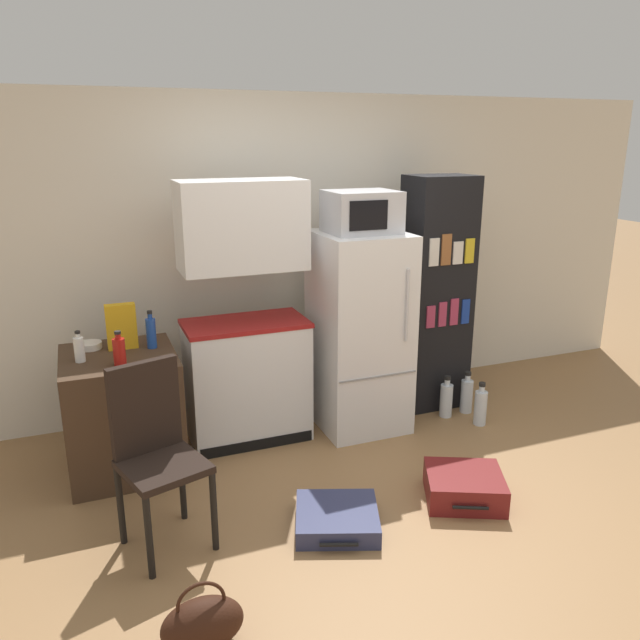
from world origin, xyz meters
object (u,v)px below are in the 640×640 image
Objects in this scene: water_bottle_front at (446,399)px; water_bottle_middle at (467,395)px; suitcase_small_flat at (464,487)px; bottle_ketchup_red at (119,351)px; suitcase_large_flat at (337,518)px; kitchen_hutch at (245,326)px; handbag at (202,623)px; side_table at (123,412)px; microwave at (362,212)px; water_bottle_back at (481,407)px; bowl at (90,345)px; bottle_milk_white at (79,349)px; bottle_blue_soda at (151,332)px; chair at (154,441)px; bookshelf at (436,294)px; refrigerator at (359,332)px; cereal_box at (121,326)px.

water_bottle_middle is at bearing 3.02° from water_bottle_front.
bottle_ketchup_red is at bearing 177.80° from suitcase_small_flat.
water_bottle_middle reaches higher than water_bottle_front.
suitcase_large_flat is at bearing -156.55° from suitcase_small_flat.
kitchen_hutch is 5.17× the size of handbag.
side_table is 0.99m from kitchen_hutch.
microwave is 1.41× the size of water_bottle_back.
bottle_ketchup_red is 0.61× the size of handbag.
bowl is at bearing 169.12° from water_bottle_back.
microwave is 2.44× the size of bottle_milk_white.
microwave is at bearing 156.85° from water_bottle_back.
bowl is at bearing 129.39° from side_table.
bottle_blue_soda is at bearing 88.08° from handbag.
bottle_ketchup_red is 1.42× the size of bowl.
chair is (0.10, -0.88, 0.19)m from side_table.
bowl is at bearing 112.04° from bottle_ketchup_red.
bottle_ketchup_red is 0.64× the size of water_bottle_front.
microwave is 1.91× the size of bottle_blue_soda.
suitcase_large_flat is (-1.41, -1.32, -0.87)m from bookshelf.
bottle_blue_soda is at bearing 50.32° from bottle_ketchup_red.
kitchen_hutch is 1.58m from bookshelf.
suitcase_small_flat is 1.71× the size of water_bottle_middle.
handbag reaches higher than suitcase_large_flat.
bookshelf is (0.73, 0.14, 0.19)m from refrigerator.
bottle_milk_white reaches higher than bowl.
suitcase_small_flat reaches higher than suitcase_large_flat.
bottle_blue_soda is (0.22, 0.27, 0.01)m from bottle_ketchup_red.
suitcase_large_flat is 1.72m from water_bottle_front.
bottle_milk_white is 0.28m from bottle_ketchup_red.
side_table is 2.63m from water_bottle_middle.
side_table is 2.43m from water_bottle_front.
cereal_box is at bearing 174.41° from water_bottle_front.
cereal_box is at bearing 148.74° from suitcase_large_flat.
suitcase_large_flat is at bearing 33.84° from handbag.
water_bottle_middle is at bearing -1.15° from bottle_milk_white.
bottle_milk_white is at bearing 159.49° from suitcase_large_flat.
water_bottle_middle is at bearing -3.93° from bottle_blue_soda.
bottle_milk_white is at bearing 174.14° from water_bottle_back.
bottle_milk_white is 0.94m from chair.
bookshelf is 0.84m from water_bottle_front.
side_table is at bearing -178.86° from microwave.
side_table is 2.62m from water_bottle_back.
side_table is at bearing 11.91° from bottle_milk_white.
handbag is (0.16, -1.53, -0.76)m from bottle_ketchup_red.
water_bottle_middle is (1.74, -0.23, -0.71)m from kitchen_hutch.
handbag is at bearing -80.50° from bowl.
chair is (0.26, -1.07, -0.22)m from bowl.
bookshelf is 9.35× the size of bottle_milk_white.
water_bottle_front is at bearing 57.45° from suitcase_large_flat.
bottle_ketchup_red is (0.00, -0.21, 0.49)m from side_table.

